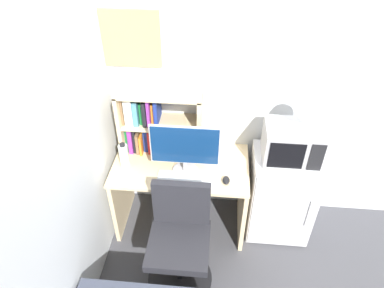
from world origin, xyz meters
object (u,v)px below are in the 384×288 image
microwave (292,143)px  hutch_bookshelf (149,120)px  monitor (185,148)px  wall_corkboard (121,39)px  keyboard (185,178)px  computer_mouse (226,180)px  desk_chair (180,244)px  water_bottle (124,156)px  mini_fridge (280,195)px  desk_fan (309,111)px

microwave → hutch_bookshelf: bearing=172.4°
monitor → wall_corkboard: 0.98m
monitor → keyboard: bearing=-85.2°
computer_mouse → desk_chair: 0.62m
computer_mouse → microwave: bearing=23.3°
computer_mouse → microwave: size_ratio=0.20×
water_bottle → mini_fridge: 1.43m
microwave → keyboard: bearing=-166.0°
keyboard → desk_fan: bearing=12.6°
desk_chair → keyboard: bearing=89.7°
water_bottle → computer_mouse: bearing=-7.7°
monitor → desk_chair: size_ratio=0.60×
mini_fridge → desk_fan: bearing=-2.6°
computer_mouse → desk_fan: desk_fan is taller
hutch_bookshelf → keyboard: (0.34, -0.37, -0.30)m
microwave → desk_fan: size_ratio=1.62×
wall_corkboard → computer_mouse: bearing=-29.8°
keyboard → desk_fan: (0.91, 0.20, 0.56)m
keyboard → water_bottle: size_ratio=1.85×
computer_mouse → wall_corkboard: size_ratio=0.15×
computer_mouse → wall_corkboard: bearing=150.2°
desk_chair → desk_fan: bearing=33.0°
hutch_bookshelf → computer_mouse: size_ratio=7.55×
monitor → water_bottle: bearing=178.0°
monitor → desk_chair: bearing=-89.3°
computer_mouse → mini_fridge: bearing=23.0°
water_bottle → wall_corkboard: size_ratio=0.39×
computer_mouse → desk_chair: bearing=-131.4°
mini_fridge → wall_corkboard: bearing=168.3°
microwave → desk_chair: microwave is taller
mini_fridge → wall_corkboard: 1.90m
mini_fridge → hutch_bookshelf: bearing=172.2°
hutch_bookshelf → mini_fridge: (1.18, -0.16, -0.63)m
monitor → microwave: 0.86m
desk_chair → wall_corkboard: size_ratio=1.50×
monitor → keyboard: (0.01, -0.09, -0.24)m
computer_mouse → mini_fridge: size_ratio=0.11×
hutch_bookshelf → water_bottle: 0.37m
hutch_bookshelf → monitor: hutch_bookshelf is taller
computer_mouse → mini_fridge: (0.51, 0.21, -0.34)m
monitor → desk_fan: size_ratio=2.02×
monitor → desk_chair: (0.01, -0.48, -0.59)m
wall_corkboard → water_bottle: bearing=-87.7°
water_bottle → hutch_bookshelf: bearing=55.4°
hutch_bookshelf → keyboard: size_ratio=1.55×
keyboard → wall_corkboard: (-0.54, 0.49, 0.95)m
desk_fan → desk_chair: bearing=-147.0°
monitor → computer_mouse: 0.42m
desk_chair → wall_corkboard: wall_corkboard is taller
keyboard → water_bottle: bearing=168.3°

